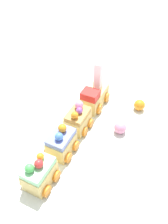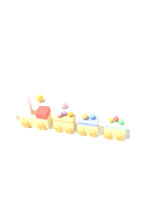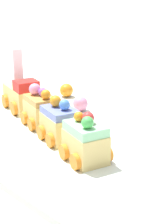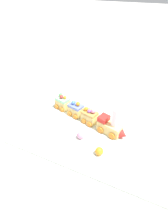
# 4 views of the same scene
# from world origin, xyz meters

# --- Properties ---
(ground_plane) EXTENTS (10.00, 10.00, 0.00)m
(ground_plane) POSITION_xyz_m (0.00, 0.00, 0.00)
(ground_plane) COLOR beige
(display_board) EXTENTS (0.76, 0.42, 0.01)m
(display_board) POSITION_xyz_m (0.00, 0.00, 0.01)
(display_board) COLOR silver
(display_board) RESTS_ON ground_plane
(cake_train_locomotive) EXTENTS (0.14, 0.08, 0.12)m
(cake_train_locomotive) POSITION_xyz_m (0.13, 0.01, 0.04)
(cake_train_locomotive) COLOR #E5C675
(cake_train_locomotive) RESTS_ON display_board
(cake_car_caramel) EXTENTS (0.08, 0.07, 0.08)m
(cake_car_caramel) POSITION_xyz_m (0.02, 0.04, 0.04)
(cake_car_caramel) COLOR #E5C675
(cake_car_caramel) RESTS_ON display_board
(cake_car_blueberry) EXTENTS (0.08, 0.07, 0.08)m
(cake_car_blueberry) POSITION_xyz_m (-0.06, 0.06, 0.04)
(cake_car_blueberry) COLOR #E5C675
(cake_car_blueberry) RESTS_ON display_board
(cake_car_mint) EXTENTS (0.08, 0.07, 0.08)m
(cake_car_mint) POSITION_xyz_m (-0.14, 0.08, 0.04)
(cake_car_mint) COLOR #E5C675
(cake_car_mint) RESTS_ON display_board
(gumball_orange) EXTENTS (0.03, 0.03, 0.03)m
(gumball_orange) POSITION_xyz_m (0.12, -0.11, 0.03)
(gumball_orange) COLOR orange
(gumball_orange) RESTS_ON display_board
(gumball_pink) EXTENTS (0.03, 0.03, 0.03)m
(gumball_pink) POSITION_xyz_m (0.03, -0.07, 0.03)
(gumball_pink) COLOR pink
(gumball_pink) RESTS_ON display_board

